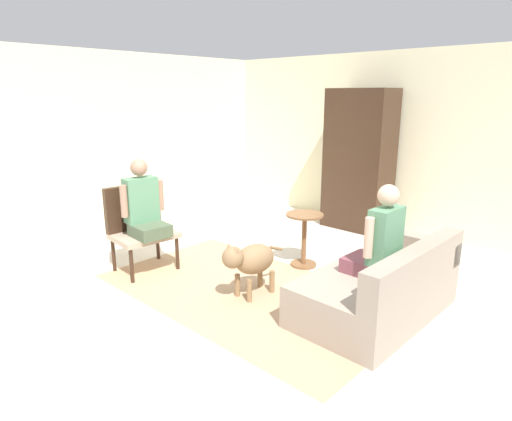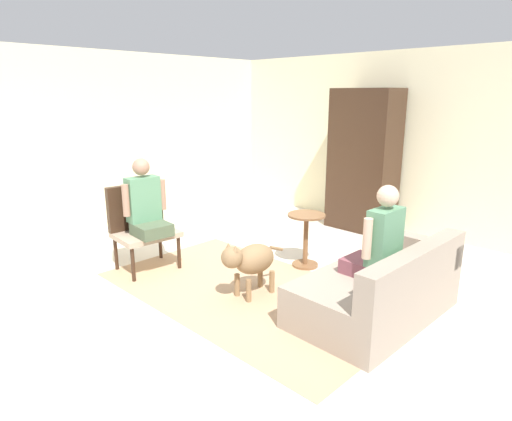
% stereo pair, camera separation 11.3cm
% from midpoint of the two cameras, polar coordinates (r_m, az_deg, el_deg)
% --- Properties ---
extents(ground_plane, '(7.52, 7.52, 0.00)m').
position_cam_midpoint_polar(ground_plane, '(4.86, -0.27, -10.00)').
color(ground_plane, beige).
extents(back_wall, '(6.81, 0.12, 2.66)m').
position_cam_midpoint_polar(back_wall, '(7.08, 18.43, 8.35)').
color(back_wall, beige).
rests_on(back_wall, ground).
extents(left_wall, '(0.12, 6.87, 2.66)m').
position_cam_midpoint_polar(left_wall, '(7.18, -16.94, 8.54)').
color(left_wall, beige).
rests_on(left_wall, ground).
extents(area_rug, '(3.19, 1.82, 0.01)m').
position_cam_midpoint_polar(area_rug, '(4.77, -0.36, -10.45)').
color(area_rug, tan).
rests_on(area_rug, ground).
extents(couch, '(0.98, 1.66, 0.76)m').
position_cam_midpoint_polar(couch, '(4.36, 16.66, -9.70)').
color(couch, gray).
rests_on(couch, ground).
extents(armchair, '(0.61, 0.74, 1.00)m').
position_cam_midpoint_polar(armchair, '(5.42, -14.14, -1.25)').
color(armchair, '#382316').
rests_on(armchair, ground).
extents(person_on_couch, '(0.46, 0.53, 0.87)m').
position_cam_midpoint_polar(person_on_couch, '(4.18, 16.39, -3.87)').
color(person_on_couch, brown).
extents(person_on_armchair, '(0.49, 0.53, 0.87)m').
position_cam_midpoint_polar(person_on_armchair, '(5.22, -13.50, 0.72)').
color(person_on_armchair, '#4B5C42').
extents(round_end_table, '(0.45, 0.45, 0.66)m').
position_cam_midpoint_polar(round_end_table, '(5.35, 7.07, -3.23)').
color(round_end_table, brown).
rests_on(round_end_table, ground).
extents(dog, '(0.34, 0.81, 0.63)m').
position_cam_midpoint_polar(dog, '(4.53, 0.03, -6.41)').
color(dog, olive).
rests_on(dog, ground).
extents(armoire_cabinet, '(0.96, 0.56, 2.12)m').
position_cam_midpoint_polar(armoire_cabinet, '(6.91, 14.21, 6.26)').
color(armoire_cabinet, '#382316').
rests_on(armoire_cabinet, ground).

